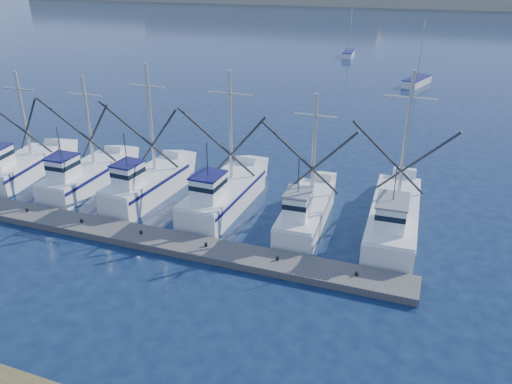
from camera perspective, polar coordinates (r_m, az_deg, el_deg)
ground at (r=20.69m, az=-0.72°, el=-18.31°), size 500.00×500.00×0.00m
floating_dock at (r=28.76m, az=-12.96°, el=-5.01°), size 30.00×2.25×0.40m
trawler_fleet at (r=31.63m, az=-6.53°, el=-0.14°), size 29.18×9.65×8.97m
sailboat_near at (r=68.62m, az=17.89°, el=11.94°), size 3.36×5.95×8.10m
sailboat_far at (r=88.02m, az=10.52°, el=15.24°), size 1.93×5.12×8.10m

